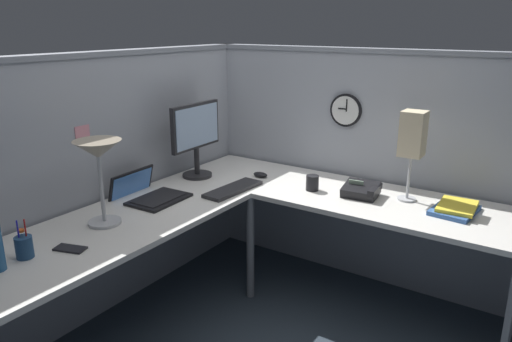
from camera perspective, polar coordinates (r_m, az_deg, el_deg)
name	(u,v)px	position (r m, az deg, el deg)	size (l,w,h in m)	color
ground_plane	(257,315)	(3.13, 0.16, -16.56)	(6.80, 6.80, 0.00)	#2D3842
cubicle_wall_back	(105,185)	(3.08, -17.34, -1.53)	(2.57, 0.12, 1.58)	#999EA8
cubicle_wall_right	(359,166)	(3.40, 12.07, 0.58)	(0.12, 2.37, 1.58)	#999EA8
desk	(250,231)	(2.70, -0.71, -7.07)	(2.35, 2.15, 0.73)	silver
monitor	(196,134)	(3.25, -7.06, 4.29)	(0.46, 0.20, 0.50)	#232326
laptop	(147,194)	(2.97, -12.71, -2.64)	(0.35, 0.39, 0.22)	black
keyboard	(233,189)	(3.02, -2.71, -2.14)	(0.43, 0.14, 0.02)	#232326
computer_mouse	(260,175)	(3.29, 0.52, -0.43)	(0.06, 0.10, 0.03)	black
desk_lamp_dome	(98,156)	(2.55, -18.05, 1.65)	(0.24, 0.24, 0.44)	#B7BABF
pen_cup	(24,247)	(2.40, -25.61, -8.02)	(0.08, 0.08, 0.18)	navy
cell_phone	(70,249)	(2.42, -21.01, -8.52)	(0.07, 0.14, 0.01)	black
office_phone	(362,191)	(2.98, 12.36, -2.26)	(0.21, 0.22, 0.11)	black
book_stack	(456,209)	(2.90, 22.41, -4.11)	(0.30, 0.24, 0.04)	#335999
desk_lamp_paper	(413,137)	(2.90, 17.94, 3.88)	(0.13, 0.13, 0.53)	#B7BABF
coffee_mug	(312,183)	(3.04, 6.64, -1.40)	(0.08, 0.08, 0.10)	black
wall_clock	(346,110)	(3.30, 10.54, 7.05)	(0.04, 0.22, 0.22)	black
pinned_note_leftmost	(82,133)	(2.86, -19.73, 4.19)	(0.09, 0.00, 0.09)	pink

